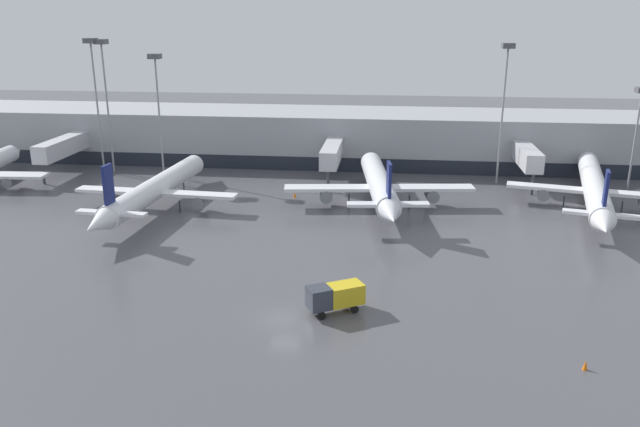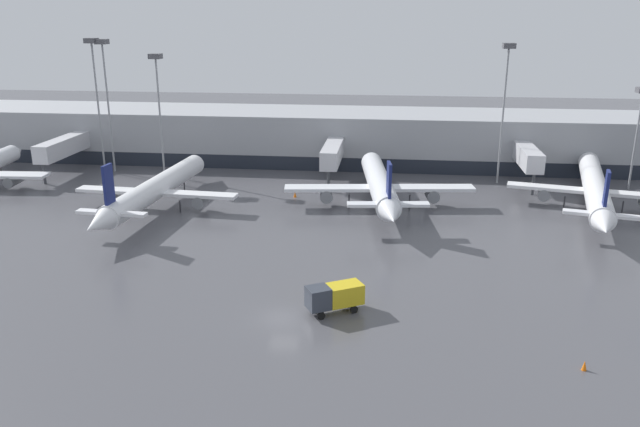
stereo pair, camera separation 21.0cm
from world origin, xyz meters
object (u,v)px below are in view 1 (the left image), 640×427
(traffic_cone_0, at_px, (585,365))
(traffic_cone_2, at_px, (295,194))
(apron_light_mast_1, at_px, (640,108))
(apron_light_mast_4, at_px, (93,70))
(parked_jet_0, at_px, (594,187))
(parked_jet_2, at_px, (379,184))
(apron_light_mast_3, at_px, (157,81))
(service_truck_3, at_px, (335,296))
(apron_light_mast_0, at_px, (104,71))
(apron_light_mast_6, at_px, (506,76))
(parked_jet_3, at_px, (155,189))

(traffic_cone_0, xyz_separation_m, traffic_cone_2, (-28.82, 43.44, 0.00))
(apron_light_mast_1, height_order, apron_light_mast_4, apron_light_mast_4)
(parked_jet_0, height_order, parked_jet_2, parked_jet_2)
(parked_jet_2, distance_m, apron_light_mast_3, 40.34)
(traffic_cone_2, height_order, apron_light_mast_1, apron_light_mast_1)
(service_truck_3, relative_size, apron_light_mast_3, 0.27)
(parked_jet_0, height_order, apron_light_mast_0, apron_light_mast_0)
(apron_light_mast_0, height_order, apron_light_mast_4, apron_light_mast_4)
(traffic_cone_2, relative_size, apron_light_mast_4, 0.04)
(apron_light_mast_1, xyz_separation_m, apron_light_mast_4, (-84.61, 1.15, 4.49))
(parked_jet_2, bearing_deg, apron_light_mast_4, 64.93)
(traffic_cone_0, distance_m, apron_light_mast_6, 57.54)
(apron_light_mast_4, bearing_deg, apron_light_mast_6, 0.08)
(traffic_cone_0, height_order, traffic_cone_2, traffic_cone_2)
(parked_jet_3, distance_m, apron_light_mast_1, 71.05)
(apron_light_mast_1, bearing_deg, apron_light_mast_0, 178.97)
(parked_jet_0, height_order, apron_light_mast_6, apron_light_mast_6)
(apron_light_mast_4, bearing_deg, parked_jet_0, -9.47)
(apron_light_mast_4, distance_m, apron_light_mast_6, 65.13)
(apron_light_mast_1, height_order, apron_light_mast_3, apron_light_mast_3)
(parked_jet_3, bearing_deg, apron_light_mast_1, -71.10)
(parked_jet_0, xyz_separation_m, apron_light_mast_4, (-75.98, 12.67, 13.80))
(parked_jet_2, relative_size, service_truck_3, 6.17)
(apron_light_mast_1, bearing_deg, service_truck_3, -131.22)
(parked_jet_2, distance_m, apron_light_mast_0, 49.73)
(parked_jet_0, height_order, apron_light_mast_3, apron_light_mast_3)
(traffic_cone_2, xyz_separation_m, apron_light_mast_3, (-23.58, 10.35, 14.95))
(parked_jet_3, xyz_separation_m, service_truck_3, (27.11, -28.02, -1.31))
(parked_jet_2, bearing_deg, apron_light_mast_0, 63.95)
(service_truck_3, xyz_separation_m, apron_light_mast_0, (-42.20, 48.09, 15.15))
(parked_jet_3, bearing_deg, service_truck_3, -132.35)
(service_truck_3, bearing_deg, apron_light_mast_1, -160.95)
(parked_jet_2, bearing_deg, apron_light_mast_3, 61.76)
(traffic_cone_2, bearing_deg, service_truck_3, -75.62)
(apron_light_mast_0, bearing_deg, apron_light_mast_4, -167.77)
(parked_jet_3, relative_size, apron_light_mast_4, 1.63)
(traffic_cone_2, distance_m, apron_light_mast_6, 36.54)
(parked_jet_3, bearing_deg, apron_light_mast_6, -64.15)
(parked_jet_2, relative_size, apron_light_mast_3, 1.69)
(apron_light_mast_0, bearing_deg, parked_jet_2, -18.93)
(traffic_cone_2, xyz_separation_m, apron_light_mast_4, (-34.54, 11.66, 16.47))
(apron_light_mast_3, bearing_deg, traffic_cone_0, -45.75)
(parked_jet_3, relative_size, apron_light_mast_1, 2.32)
(parked_jet_0, xyz_separation_m, traffic_cone_0, (-12.62, -42.44, -2.67))
(parked_jet_3, xyz_separation_m, apron_light_mast_6, (48.44, 19.81, 13.65))
(parked_jet_0, relative_size, traffic_cone_2, 49.58)
(traffic_cone_2, height_order, apron_light_mast_4, apron_light_mast_4)
(traffic_cone_0, height_order, apron_light_mast_4, apron_light_mast_4)
(service_truck_3, distance_m, traffic_cone_0, 20.94)
(traffic_cone_0, bearing_deg, apron_light_mast_1, 68.50)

